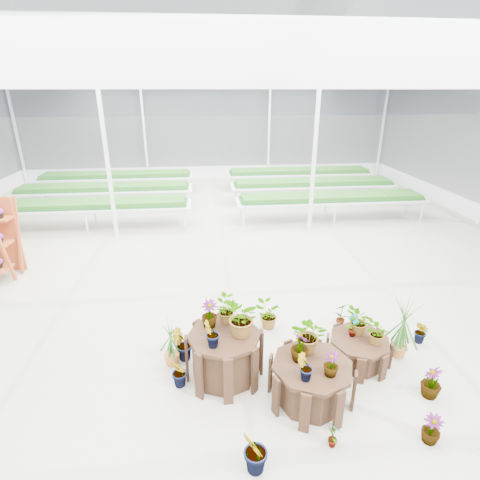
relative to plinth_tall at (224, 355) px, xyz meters
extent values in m
plane|color=gray|center=(0.10, 2.29, -0.39)|extent=(24.00, 24.00, 0.00)
cylinder|color=#351F12|center=(0.00, 0.00, 0.00)|extent=(1.19, 1.19, 0.79)
cylinder|color=#351F12|center=(1.20, -0.60, -0.08)|extent=(1.54, 1.54, 0.63)
cylinder|color=#351F12|center=(2.20, 0.10, -0.17)|extent=(1.27, 1.27, 0.45)
imported|color=#225519|center=(-0.21, 0.22, 0.62)|extent=(0.33, 0.33, 0.45)
imported|color=#225519|center=(0.26, -0.07, 0.70)|extent=(0.50, 0.57, 0.62)
imported|color=#225519|center=(0.04, 0.32, 0.61)|extent=(0.51, 0.51, 0.43)
imported|color=#225519|center=(-0.19, -0.29, 0.62)|extent=(0.31, 0.31, 0.45)
imported|color=#225519|center=(1.03, -0.49, 0.46)|extent=(0.36, 0.36, 0.46)
imported|color=#225519|center=(1.38, -0.83, 0.41)|extent=(0.24, 0.24, 0.36)
imported|color=#225519|center=(1.22, -0.30, 0.51)|extent=(0.64, 0.60, 0.56)
imported|color=#225519|center=(1.00, -0.88, 0.43)|extent=(0.25, 0.21, 0.40)
imported|color=#225519|center=(2.10, 0.19, 0.28)|extent=(0.28, 0.25, 0.44)
imported|color=#225519|center=(2.39, -0.04, 0.26)|extent=(0.48, 0.47, 0.40)
imported|color=#225519|center=(2.21, 0.24, 0.30)|extent=(0.56, 0.57, 0.48)
imported|color=#225519|center=(-0.68, -0.17, -0.13)|extent=(0.32, 0.35, 0.53)
imported|color=#225519|center=(-0.67, 0.45, -0.09)|extent=(0.42, 0.39, 0.60)
imported|color=#225519|center=(0.25, -1.65, -0.06)|extent=(0.33, 0.39, 0.66)
imported|color=#225519|center=(1.28, -1.40, -0.20)|extent=(0.22, 0.25, 0.39)
imported|color=#225519|center=(2.53, -1.45, -0.18)|extent=(0.33, 0.33, 0.42)
imported|color=#225519|center=(2.97, -0.72, -0.14)|extent=(0.39, 0.39, 0.51)
imported|color=#225519|center=(3.50, 0.46, -0.16)|extent=(0.21, 0.25, 0.46)
imported|color=#225519|center=(2.28, 1.11, -0.13)|extent=(0.31, 0.25, 0.53)
imported|color=#225519|center=(0.88, 1.21, -0.13)|extent=(0.55, 0.51, 0.53)
imported|color=#225519|center=(-0.09, 0.71, -0.14)|extent=(0.32, 0.28, 0.51)
camera|label=1|loc=(-0.23, -4.67, 3.81)|focal=28.00mm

